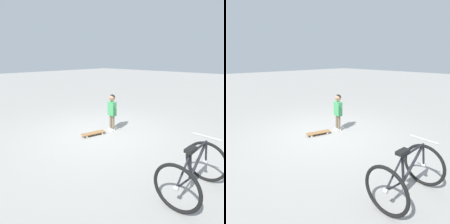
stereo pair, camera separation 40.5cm
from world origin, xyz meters
TOP-DOWN VIEW (x-y plane):
  - ground_plane at (0.00, 0.00)m, footprint 50.00×50.00m
  - child_person at (0.02, -0.48)m, footprint 0.34×0.26m
  - skateboard at (0.11, 0.17)m, footprint 0.36×0.69m
  - bicycle_mid at (-2.81, 0.74)m, footprint 0.75×1.10m

SIDE VIEW (x-z plane):
  - ground_plane at x=0.00m, z-range 0.00..0.00m
  - skateboard at x=0.11m, z-range 0.02..0.10m
  - bicycle_mid at x=-2.81m, z-range -0.04..0.80m
  - child_person at x=0.02m, z-range 0.13..1.19m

